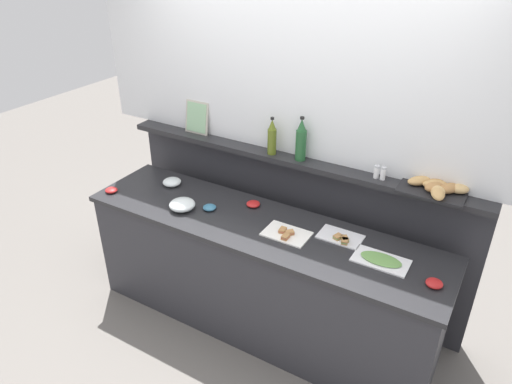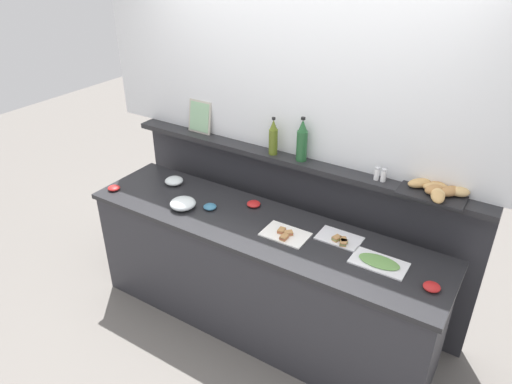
% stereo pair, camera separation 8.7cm
% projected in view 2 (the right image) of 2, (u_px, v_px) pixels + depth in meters
% --- Properties ---
extents(ground_plane, '(12.00, 12.00, 0.00)m').
position_uv_depth(ground_plane, '(296.00, 280.00, 4.10)').
color(ground_plane, slate).
extents(buffet_counter, '(2.57, 0.65, 0.90)m').
position_uv_depth(buffet_counter, '(259.00, 276.00, 3.44)').
color(buffet_counter, '#2D2D33').
rests_on(buffet_counter, ground_plane).
extents(back_ledge_unit, '(2.76, 0.22, 1.23)m').
position_uv_depth(back_ledge_unit, '(293.00, 222.00, 3.71)').
color(back_ledge_unit, '#2D2D33').
rests_on(back_ledge_unit, ground_plane).
extents(upper_wall_panel, '(3.36, 0.08, 1.37)m').
position_uv_depth(upper_wall_panel, '(302.00, 57.00, 3.11)').
color(upper_wall_panel, silver).
rests_on(upper_wall_panel, back_ledge_unit).
extents(sandwich_platter_side, '(0.30, 0.20, 0.04)m').
position_uv_depth(sandwich_platter_side, '(285.00, 234.00, 3.10)').
color(sandwich_platter_side, white).
rests_on(sandwich_platter_side, buffet_counter).
extents(sandwich_platter_front, '(0.28, 0.18, 0.04)m').
position_uv_depth(sandwich_platter_front, '(340.00, 239.00, 3.06)').
color(sandwich_platter_front, silver).
rests_on(sandwich_platter_front, buffet_counter).
extents(cold_cuts_platter, '(0.33, 0.19, 0.02)m').
position_uv_depth(cold_cuts_platter, '(379.00, 262.00, 2.84)').
color(cold_cuts_platter, white).
rests_on(cold_cuts_platter, buffet_counter).
extents(glass_bowl_large, '(0.14, 0.14, 0.06)m').
position_uv_depth(glass_bowl_large, '(174.00, 181.00, 3.72)').
color(glass_bowl_large, silver).
rests_on(glass_bowl_large, buffet_counter).
extents(glass_bowl_medium, '(0.19, 0.19, 0.07)m').
position_uv_depth(glass_bowl_medium, '(183.00, 204.00, 3.39)').
color(glass_bowl_medium, silver).
rests_on(glass_bowl_medium, buffet_counter).
extents(condiment_bowl_red, '(0.10, 0.10, 0.03)m').
position_uv_depth(condiment_bowl_red, '(254.00, 204.00, 3.43)').
color(condiment_bowl_red, red).
rests_on(condiment_bowl_red, buffet_counter).
extents(condiment_bowl_teal, '(0.10, 0.10, 0.03)m').
position_uv_depth(condiment_bowl_teal, '(432.00, 287.00, 2.64)').
color(condiment_bowl_teal, red).
rests_on(condiment_bowl_teal, buffet_counter).
extents(condiment_bowl_dark, '(0.09, 0.09, 0.03)m').
position_uv_depth(condiment_bowl_dark, '(210.00, 207.00, 3.39)').
color(condiment_bowl_dark, teal).
rests_on(condiment_bowl_dark, buffet_counter).
extents(condiment_bowl_cream, '(0.09, 0.09, 0.03)m').
position_uv_depth(condiment_bowl_cream, '(114.00, 188.00, 3.64)').
color(condiment_bowl_cream, red).
rests_on(condiment_bowl_cream, buffet_counter).
extents(wine_bottle_green, '(0.08, 0.08, 0.32)m').
position_uv_depth(wine_bottle_green, '(302.00, 141.00, 3.27)').
color(wine_bottle_green, '#23562D').
rests_on(wine_bottle_green, back_ledge_unit).
extents(olive_oil_bottle, '(0.06, 0.06, 0.28)m').
position_uv_depth(olive_oil_bottle, '(273.00, 138.00, 3.37)').
color(olive_oil_bottle, '#56661E').
rests_on(olive_oil_bottle, back_ledge_unit).
extents(salt_shaker, '(0.03, 0.03, 0.09)m').
position_uv_depth(salt_shaker, '(377.00, 174.00, 3.06)').
color(salt_shaker, white).
rests_on(salt_shaker, back_ledge_unit).
extents(pepper_shaker, '(0.03, 0.03, 0.09)m').
position_uv_depth(pepper_shaker, '(383.00, 175.00, 3.04)').
color(pepper_shaker, white).
rests_on(pepper_shaker, back_ledge_unit).
extents(bread_basket, '(0.41, 0.30, 0.07)m').
position_uv_depth(bread_basket, '(437.00, 191.00, 2.88)').
color(bread_basket, black).
rests_on(bread_basket, back_ledge_unit).
extents(framed_picture, '(0.21, 0.06, 0.26)m').
position_uv_depth(framed_picture, '(200.00, 117.00, 3.73)').
color(framed_picture, '#B2AD9E').
rests_on(framed_picture, back_ledge_unit).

